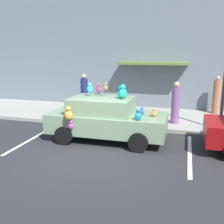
{
  "coord_description": "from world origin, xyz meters",
  "views": [
    {
      "loc": [
        2.62,
        -7.1,
        3.15
      ],
      "look_at": [
        -0.03,
        2.19,
        0.9
      ],
      "focal_mm": 41.85,
      "sensor_mm": 36.0,
      "label": 1
    }
  ],
  "objects_px": {
    "plush_covered_car": "(106,118)",
    "pedestrian_by_lamp": "(84,94)",
    "pedestrian_near_shopfront": "(217,96)",
    "pedestrian_walking_past": "(176,104)",
    "teddy_bear_on_sidewalk": "(125,116)"
  },
  "relations": [
    {
      "from": "plush_covered_car",
      "to": "pedestrian_by_lamp",
      "type": "height_order",
      "value": "pedestrian_by_lamp"
    },
    {
      "from": "plush_covered_car",
      "to": "pedestrian_near_shopfront",
      "type": "bearing_deg",
      "value": 49.16
    },
    {
      "from": "plush_covered_car",
      "to": "pedestrian_walking_past",
      "type": "relative_size",
      "value": 2.36
    },
    {
      "from": "plush_covered_car",
      "to": "teddy_bear_on_sidewalk",
      "type": "bearing_deg",
      "value": 83.27
    },
    {
      "from": "teddy_bear_on_sidewalk",
      "to": "plush_covered_car",
      "type": "bearing_deg",
      "value": -96.73
    },
    {
      "from": "pedestrian_near_shopfront",
      "to": "teddy_bear_on_sidewalk",
      "type": "bearing_deg",
      "value": -144.77
    },
    {
      "from": "plush_covered_car",
      "to": "pedestrian_walking_past",
      "type": "xyz_separation_m",
      "value": [
        2.32,
        2.43,
        0.17
      ]
    },
    {
      "from": "plush_covered_car",
      "to": "pedestrian_near_shopfront",
      "type": "height_order",
      "value": "plush_covered_car"
    },
    {
      "from": "pedestrian_near_shopfront",
      "to": "pedestrian_by_lamp",
      "type": "bearing_deg",
      "value": -167.57
    },
    {
      "from": "plush_covered_car",
      "to": "teddy_bear_on_sidewalk",
      "type": "relative_size",
      "value": 7.26
    },
    {
      "from": "teddy_bear_on_sidewalk",
      "to": "pedestrian_walking_past",
      "type": "xyz_separation_m",
      "value": [
        2.08,
        0.38,
        0.56
      ]
    },
    {
      "from": "teddy_bear_on_sidewalk",
      "to": "pedestrian_near_shopfront",
      "type": "bearing_deg",
      "value": 35.23
    },
    {
      "from": "pedestrian_walking_past",
      "to": "plush_covered_car",
      "type": "bearing_deg",
      "value": -133.7
    },
    {
      "from": "plush_covered_car",
      "to": "teddy_bear_on_sidewalk",
      "type": "height_order",
      "value": "plush_covered_car"
    },
    {
      "from": "plush_covered_car",
      "to": "pedestrian_by_lamp",
      "type": "bearing_deg",
      "value": 122.79
    }
  ]
}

